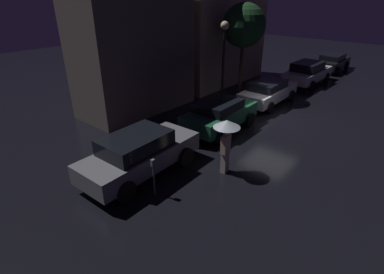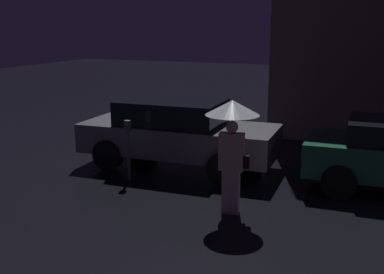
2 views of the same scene
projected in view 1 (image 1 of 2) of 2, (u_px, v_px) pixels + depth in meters
ground_plane at (273, 120)px, 15.27m from camera, size 60.00×60.00×0.00m
building_facade_left at (133, 35)px, 15.05m from camera, size 6.10×3.00×7.83m
building_facade_right at (219, 21)px, 19.98m from camera, size 7.55×3.00×8.19m
parked_car_grey at (140, 153)px, 10.45m from camera, size 4.56×1.96×1.57m
parked_car_green at (220, 114)px, 13.92m from camera, size 4.05×2.00×1.44m
parked_car_white at (268, 92)px, 17.20m from camera, size 4.35×1.89×1.34m
parked_car_silver at (307, 72)px, 21.01m from camera, size 4.59×2.05×1.50m
parked_car_black at (332, 62)px, 24.53m from camera, size 4.18×1.89×1.33m
pedestrian_with_umbrella at (226, 133)px, 10.22m from camera, size 0.93×0.93×2.03m
parking_meter at (153, 173)px, 9.32m from camera, size 0.12×0.10×1.31m
street_lamp_near at (224, 44)px, 16.50m from camera, size 0.47×0.47×4.49m
street_tree at (244, 26)px, 16.81m from camera, size 2.44×2.44×5.40m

